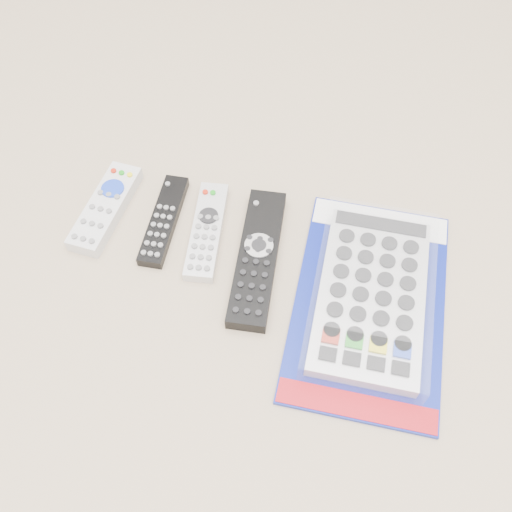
% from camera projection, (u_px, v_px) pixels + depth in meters
% --- Properties ---
extents(remote_small_grey, '(0.06, 0.17, 0.03)m').
position_uv_depth(remote_small_grey, '(106.00, 208.00, 0.90)').
color(remote_small_grey, silver).
rests_on(remote_small_grey, ground).
extents(remote_slim_black, '(0.05, 0.17, 0.02)m').
position_uv_depth(remote_slim_black, '(164.00, 221.00, 0.89)').
color(remote_slim_black, black).
rests_on(remote_slim_black, ground).
extents(remote_silver_dvd, '(0.07, 0.18, 0.02)m').
position_uv_depth(remote_silver_dvd, '(207.00, 231.00, 0.88)').
color(remote_silver_dvd, silver).
rests_on(remote_silver_dvd, ground).
extents(remote_large_black, '(0.08, 0.24, 0.03)m').
position_uv_depth(remote_large_black, '(257.00, 257.00, 0.85)').
color(remote_large_black, black).
rests_on(remote_large_black, ground).
extents(jumbo_remote_packaged, '(0.22, 0.35, 0.05)m').
position_uv_depth(jumbo_remote_packaged, '(372.00, 294.00, 0.80)').
color(jumbo_remote_packaged, navy).
rests_on(jumbo_remote_packaged, ground).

